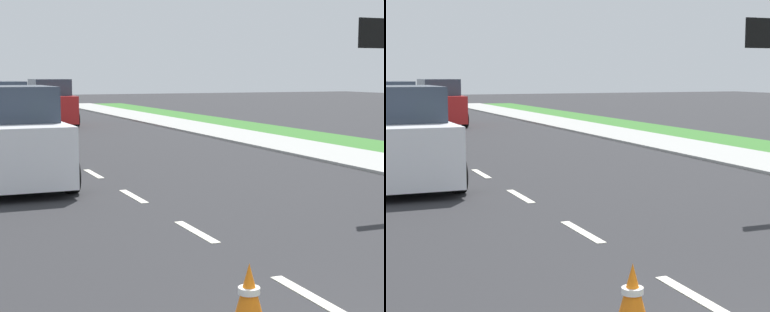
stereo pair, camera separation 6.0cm
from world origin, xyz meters
TOP-DOWN VIEW (x-y plane):
  - ground_plane at (0.00, 21.00)m, footprint 96.00×96.00m
  - lane_center_line at (0.00, 25.20)m, footprint 0.14×46.40m
  - traffic_cone_far at (-0.96, 2.22)m, footprint 0.36×0.36m
  - car_oncoming_lead at (-1.88, 10.80)m, footprint 2.03×4.03m
  - car_outgoing_far at (1.69, 26.08)m, footprint 1.97×3.93m

SIDE VIEW (x-z plane):
  - ground_plane at x=0.00m, z-range 0.00..0.00m
  - lane_center_line at x=0.00m, z-range 0.00..0.01m
  - traffic_cone_far at x=-0.96m, z-range 0.00..0.59m
  - car_oncoming_lead at x=-1.88m, z-range -0.07..1.95m
  - car_outgoing_far at x=1.69m, z-range -0.07..1.97m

